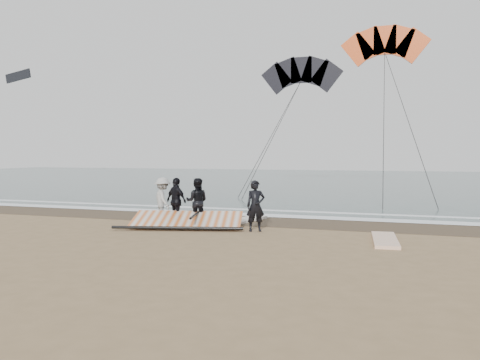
{
  "coord_description": "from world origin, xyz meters",
  "views": [
    {
      "loc": [
        3.56,
        -12.2,
        2.49
      ],
      "look_at": [
        -1.38,
        3.0,
        1.6
      ],
      "focal_mm": 35.0,
      "sensor_mm": 36.0,
      "label": 1
    }
  ],
  "objects_px": {
    "board_cream": "(243,220)",
    "board_white": "(385,240)",
    "man_main": "(256,206)",
    "sail_rig": "(187,221)"
  },
  "relations": [
    {
      "from": "man_main",
      "to": "board_white",
      "type": "bearing_deg",
      "value": -34.58
    },
    {
      "from": "sail_rig",
      "to": "board_white",
      "type": "bearing_deg",
      "value": -6.13
    },
    {
      "from": "board_cream",
      "to": "sail_rig",
      "type": "xyz_separation_m",
      "value": [
        -1.45,
        -1.75,
        0.14
      ]
    },
    {
      "from": "board_cream",
      "to": "sail_rig",
      "type": "bearing_deg",
      "value": -114.43
    },
    {
      "from": "board_cream",
      "to": "board_white",
      "type": "bearing_deg",
      "value": -10.78
    },
    {
      "from": "man_main",
      "to": "sail_rig",
      "type": "bearing_deg",
      "value": 150.0
    },
    {
      "from": "man_main",
      "to": "sail_rig",
      "type": "xyz_separation_m",
      "value": [
        -2.48,
        0.14,
        -0.63
      ]
    },
    {
      "from": "man_main",
      "to": "board_cream",
      "type": "bearing_deg",
      "value": 91.76
    },
    {
      "from": "man_main",
      "to": "board_white",
      "type": "xyz_separation_m",
      "value": [
        3.99,
        -0.55,
        -0.78
      ]
    },
    {
      "from": "man_main",
      "to": "board_white",
      "type": "height_order",
      "value": "man_main"
    }
  ]
}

